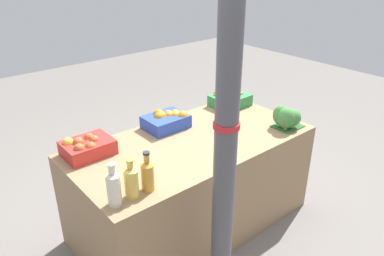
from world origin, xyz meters
name	(u,v)px	position (x,y,z in m)	size (l,w,h in m)	color
ground_plane	(192,221)	(0.00, 0.00, 0.00)	(10.00, 10.00, 0.00)	slate
market_table	(192,183)	(0.00, 0.00, 0.37)	(1.79, 0.91, 0.75)	#937551
support_pole	(226,145)	(-0.37, -0.70, 1.13)	(0.13, 0.13, 2.25)	#4C4C51
apple_crate	(86,146)	(-0.68, 0.30, 0.81)	(0.32, 0.25, 0.14)	red
orange_crate	(167,120)	(0.00, 0.30, 0.81)	(0.32, 0.25, 0.14)	#2847B7
carrot_crate	(230,100)	(0.69, 0.29, 0.81)	(0.32, 0.25, 0.14)	#2D8442
broccoli_pile	(286,118)	(0.69, -0.31, 0.84)	(0.24, 0.20, 0.18)	#2D602D
juice_bottle_cloudy	(114,188)	(-0.81, -0.31, 0.86)	(0.08, 0.08, 0.26)	beige
juice_bottle_golden	(131,181)	(-0.70, -0.31, 0.85)	(0.08, 0.08, 0.24)	gold
juice_bottle_amber	(148,175)	(-0.59, -0.31, 0.85)	(0.08, 0.08, 0.25)	gold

